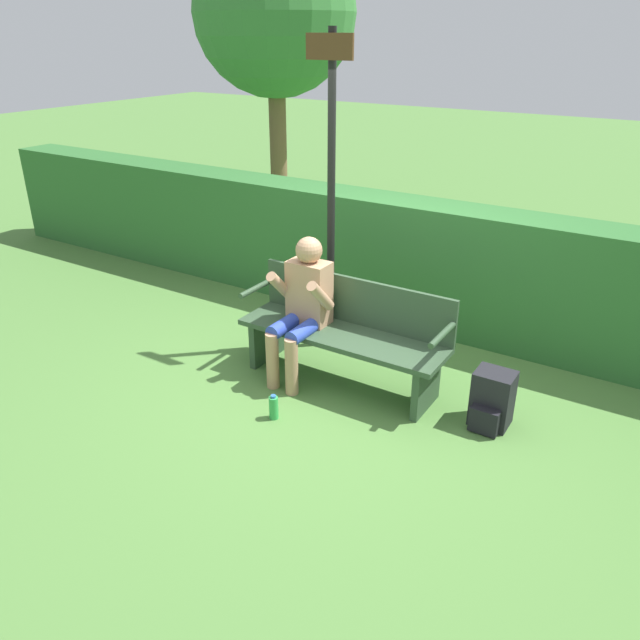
# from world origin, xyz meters

# --- Properties ---
(ground_plane) EXTENTS (40.00, 40.00, 0.00)m
(ground_plane) POSITION_xyz_m (0.00, 0.00, 0.00)
(ground_plane) COLOR #4C7A38
(hedge_back) EXTENTS (12.00, 0.53, 1.27)m
(hedge_back) POSITION_xyz_m (0.00, 1.51, 0.63)
(hedge_back) COLOR #2D662D
(hedge_back) RESTS_ON ground
(park_bench) EXTENTS (1.82, 0.51, 0.89)m
(park_bench) POSITION_xyz_m (0.00, 0.07, 0.46)
(park_bench) COLOR #334C33
(park_bench) RESTS_ON ground
(person_seated) EXTENTS (0.49, 0.60, 1.24)m
(person_seated) POSITION_xyz_m (-0.35, -0.05, 0.69)
(person_seated) COLOR tan
(person_seated) RESTS_ON ground
(backpack) EXTENTS (0.29, 0.32, 0.45)m
(backpack) POSITION_xyz_m (1.30, 0.06, 0.21)
(backpack) COLOR black
(backpack) RESTS_ON ground
(water_bottle) EXTENTS (0.07, 0.07, 0.21)m
(water_bottle) POSITION_xyz_m (-0.17, -0.76, 0.10)
(water_bottle) COLOR green
(water_bottle) RESTS_ON ground
(signpost) EXTENTS (0.43, 0.09, 2.82)m
(signpost) POSITION_xyz_m (-0.46, 0.58, 1.57)
(signpost) COLOR black
(signpost) RESTS_ON ground
(tree) EXTENTS (2.36, 2.36, 4.19)m
(tree) POSITION_xyz_m (-3.49, 4.01, 2.99)
(tree) COLOR brown
(tree) RESTS_ON ground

